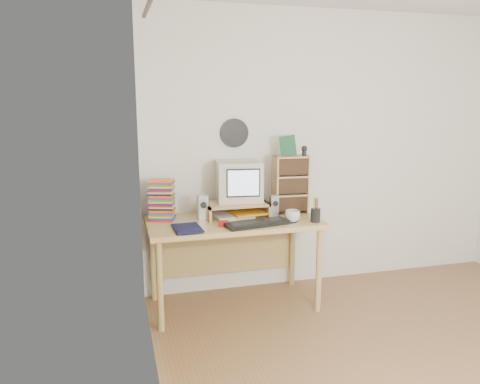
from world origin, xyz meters
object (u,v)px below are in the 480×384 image
cd_rack (291,184)px  mug (293,216)px  keyboard (257,223)px  desk (232,233)px  crt_monitor (239,181)px  diary (174,228)px  dvd_stack (162,204)px

cd_rack → mug: bearing=-104.9°
keyboard → desk: bearing=104.7°
crt_monitor → cd_rack: bearing=3.1°
crt_monitor → diary: size_ratio=1.43×
cd_rack → diary: cd_rack is taller
crt_monitor → keyboard: (0.04, -0.37, -0.27)m
keyboard → mug: (0.31, 0.03, 0.03)m
desk → dvd_stack: dvd_stack is taller
dvd_stack → cd_rack: 1.11m
desk → cd_rack: 0.66m
desk → diary: (-0.51, -0.28, 0.16)m
keyboard → cd_rack: bearing=29.8°
keyboard → cd_rack: size_ratio=1.01×
keyboard → diary: 0.64m
mug → crt_monitor: bearing=136.0°
diary → dvd_stack: bearing=94.4°
mug → diary: mug is taller
desk → dvd_stack: 0.63m
desk → crt_monitor: size_ratio=3.96×
cd_rack → mug: cd_rack is taller
desk → cd_rack: bearing=5.8°
crt_monitor → mug: size_ratio=2.93×
diary → mug: bearing=-1.8°
dvd_stack → cd_rack: cd_rack is taller
desk → keyboard: 0.35m
desk → crt_monitor: 0.44m
keyboard → mug: 0.31m
desk → keyboard: (0.13, -0.29, 0.15)m
desk → dvd_stack: bearing=171.3°
keyboard → cd_rack: cd_rack is taller
diary → keyboard: bearing=-4.0°
crt_monitor → cd_rack: cd_rack is taller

